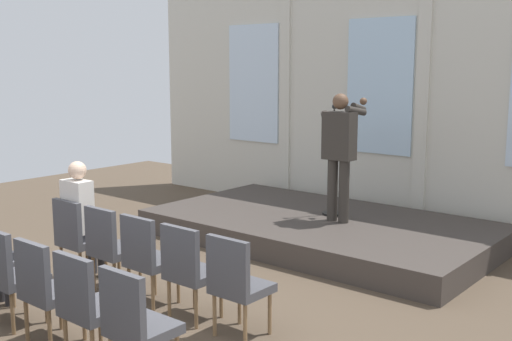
{
  "coord_description": "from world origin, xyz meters",
  "views": [
    {
      "loc": [
        4.66,
        -2.93,
        2.39
      ],
      "look_at": [
        0.09,
        2.62,
        1.19
      ],
      "focal_mm": 43.86,
      "sensor_mm": 36.0,
      "label": 1
    }
  ],
  "objects": [
    {
      "name": "mic_stand",
      "position": [
        0.03,
        4.38,
        0.66
      ],
      "size": [
        0.28,
        0.28,
        1.55
      ],
      "color": "black",
      "rests_on": "stage_platform"
    },
    {
      "name": "chair_r0_c1",
      "position": [
        -0.59,
        1.02,
        0.53
      ],
      "size": [
        0.46,
        0.44,
        0.94
      ],
      "color": "olive",
      "rests_on": "ground"
    },
    {
      "name": "chair_r1_c3",
      "position": [
        0.59,
        -0.12,
        0.53
      ],
      "size": [
        0.46,
        0.44,
        0.94
      ],
      "color": "olive",
      "rests_on": "ground"
    },
    {
      "name": "chair_r1_c2",
      "position": [
        0.0,
        -0.12,
        0.53
      ],
      "size": [
        0.46,
        0.44,
        0.94
      ],
      "color": "olive",
      "rests_on": "ground"
    },
    {
      "name": "chair_r1_c4",
      "position": [
        1.19,
        -0.12,
        0.53
      ],
      "size": [
        0.46,
        0.44,
        0.94
      ],
      "color": "olive",
      "rests_on": "ground"
    },
    {
      "name": "speaker",
      "position": [
        0.3,
        4.11,
        1.32
      ],
      "size": [
        0.52,
        0.69,
        1.72
      ],
      "color": "#332D28",
      "rests_on": "stage_platform"
    },
    {
      "name": "chair_r0_c0",
      "position": [
        -1.19,
        1.02,
        0.53
      ],
      "size": [
        0.46,
        0.44,
        0.94
      ],
      "color": "olive",
      "rests_on": "ground"
    },
    {
      "name": "chair_r0_c4",
      "position": [
        1.19,
        1.02,
        0.53
      ],
      "size": [
        0.46,
        0.44,
        0.94
      ],
      "color": "olive",
      "rests_on": "ground"
    },
    {
      "name": "chair_r0_c2",
      "position": [
        0.0,
        1.02,
        0.53
      ],
      "size": [
        0.46,
        0.44,
        0.94
      ],
      "color": "olive",
      "rests_on": "ground"
    },
    {
      "name": "audience_r0_c0",
      "position": [
        -1.19,
        1.1,
        0.75
      ],
      "size": [
        0.36,
        0.39,
        1.36
      ],
      "color": "#2D2D33",
      "rests_on": "ground"
    },
    {
      "name": "stage_platform",
      "position": [
        0.0,
        4.15,
        0.16
      ],
      "size": [
        4.63,
        2.63,
        0.32
      ],
      "primitive_type": "cube",
      "color": "#3F3833",
      "rests_on": "ground"
    },
    {
      "name": "ground_plane",
      "position": [
        0.0,
        0.0,
        0.0
      ],
      "size": [
        14.98,
        14.98,
        0.0
      ],
      "primitive_type": "plane",
      "color": "brown"
    },
    {
      "name": "chair_r1_c1",
      "position": [
        -0.59,
        -0.12,
        0.53
      ],
      "size": [
        0.46,
        0.44,
        0.94
      ],
      "color": "olive",
      "rests_on": "ground"
    },
    {
      "name": "rear_partition",
      "position": [
        0.03,
        5.76,
        1.99
      ],
      "size": [
        9.39,
        0.14,
        3.97
      ],
      "color": "beige",
      "rests_on": "ground"
    },
    {
      "name": "chair_r0_c3",
      "position": [
        0.59,
        1.02,
        0.53
      ],
      "size": [
        0.46,
        0.44,
        0.94
      ],
      "color": "olive",
      "rests_on": "ground"
    }
  ]
}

